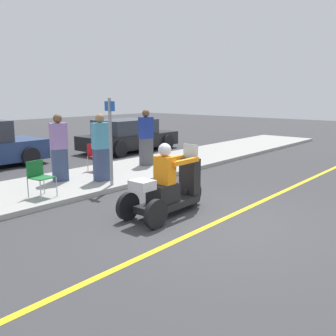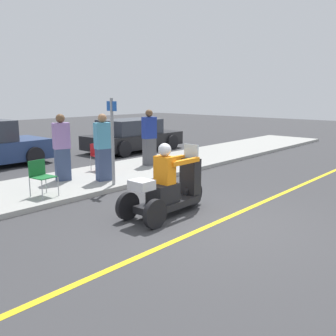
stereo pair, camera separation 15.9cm
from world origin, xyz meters
name	(u,v)px [view 2 (the right image)]	position (x,y,z in m)	size (l,w,h in m)	color
ground_plane	(214,224)	(0.00, 0.00, 0.00)	(60.00, 60.00, 0.00)	#38383A
lane_stripe	(209,226)	(-0.16, 0.00, 0.00)	(24.00, 0.12, 0.01)	gold
sidewalk_strip	(74,183)	(0.00, 4.60, 0.06)	(28.00, 2.80, 0.12)	#9E9E99
motorcycle_trike	(169,189)	(-0.14, 1.03, 0.53)	(2.13, 0.84, 1.48)	black
spectator_mid_group	(62,149)	(-0.15, 4.84, 0.98)	(0.48, 0.38, 1.78)	#38476B
spectator_end_of_line	(149,139)	(2.98, 4.66, 0.99)	(0.48, 0.35, 1.81)	#515156
spectator_far_back	(103,149)	(0.59, 4.02, 0.98)	(0.47, 0.35, 1.79)	#38476B
folding_chair_curbside	(99,154)	(1.37, 5.23, 0.62)	(0.48, 0.48, 0.82)	#A5A8AD
folding_chair_set_back	(41,174)	(-1.36, 3.85, 0.62)	(0.52, 0.52, 0.82)	#A5A8AD
parked_car_lot_far	(133,136)	(5.26, 7.93, 0.65)	(4.34, 2.09, 1.36)	black
street_sign	(113,138)	(0.44, 3.45, 1.32)	(0.08, 0.36, 2.20)	gray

